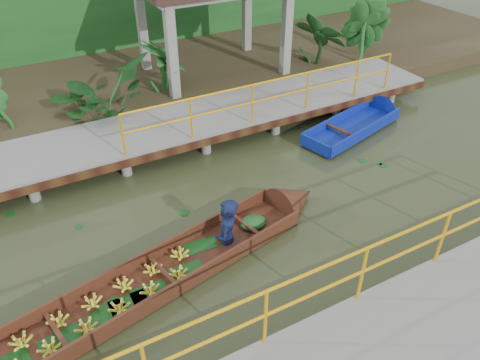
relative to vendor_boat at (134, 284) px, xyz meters
name	(u,v)px	position (x,y,z in m)	size (l,w,h in m)	color
ground	(218,228)	(1.96, 0.87, -0.27)	(80.00, 80.00, 0.00)	#2C3319
land_strip	(111,82)	(1.96, 8.37, -0.05)	(30.00, 8.00, 0.45)	#2E2417
far_dock	(156,132)	(1.98, 4.30, 0.21)	(16.00, 2.06, 1.66)	slate
foliage_backdrop	(81,4)	(1.96, 10.87, 1.73)	(30.00, 0.80, 4.00)	#164519
vendor_boat	(134,284)	(0.00, 0.00, 0.00)	(9.25, 2.80, 2.20)	#3A1E0F
moored_blue_boat	(370,117)	(7.54, 2.85, -0.12)	(3.65, 1.78, 0.84)	navy
tropical_plants	(160,72)	(2.86, 6.17, 0.88)	(14.13, 1.13, 1.41)	#164519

